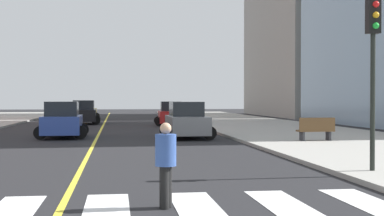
# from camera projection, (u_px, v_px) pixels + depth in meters

# --- Properties ---
(sidewalk_kerb_east) EXTENTS (10.00, 120.00, 0.15)m
(sidewalk_kerb_east) POSITION_uv_depth(u_px,v_px,m) (341.00, 141.00, 28.13)
(sidewalk_kerb_east) COLOR #9E9B93
(sidewalk_kerb_east) RESTS_ON ground
(crosswalk_paint) EXTENTS (13.50, 4.00, 0.01)m
(crosswalk_paint) POSITION_uv_depth(u_px,v_px,m) (58.00, 213.00, 10.66)
(crosswalk_paint) COLOR silver
(crosswalk_paint) RESTS_ON ground
(lane_divider_paint) EXTENTS (0.16, 80.00, 0.01)m
(lane_divider_paint) POSITION_uv_depth(u_px,v_px,m) (103.00, 125.00, 46.34)
(lane_divider_paint) COLOR yellow
(lane_divider_paint) RESTS_ON ground
(car_yellow_nearest) EXTENTS (2.74, 4.28, 1.88)m
(car_yellow_nearest) POSITION_uv_depth(u_px,v_px,m) (86.00, 111.00, 58.96)
(car_yellow_nearest) COLOR gold
(car_yellow_nearest) RESTS_ON ground
(car_gray_second) EXTENTS (2.81, 4.50, 2.01)m
(car_gray_second) POSITION_uv_depth(u_px,v_px,m) (187.00, 121.00, 31.05)
(car_gray_second) COLOR slate
(car_gray_second) RESTS_ON ground
(car_black_third) EXTENTS (2.94, 4.62, 2.04)m
(car_black_third) POSITION_uv_depth(u_px,v_px,m) (84.00, 113.00, 48.42)
(car_black_third) COLOR black
(car_black_third) RESTS_ON ground
(car_red_fourth) EXTENTS (2.83, 4.44, 1.95)m
(car_red_fourth) POSITION_uv_depth(u_px,v_px,m) (171.00, 114.00, 45.82)
(car_red_fourth) COLOR red
(car_red_fourth) RESTS_ON ground
(car_blue_fifth) EXTENTS (2.88, 4.56, 2.02)m
(car_blue_fifth) POSITION_uv_depth(u_px,v_px,m) (62.00, 121.00, 31.34)
(car_blue_fifth) COLOR #2D479E
(car_blue_fifth) RESTS_ON ground
(traffic_light_near_corner) EXTENTS (0.36, 0.41, 4.86)m
(traffic_light_near_corner) POSITION_uv_depth(u_px,v_px,m) (373.00, 50.00, 15.84)
(traffic_light_near_corner) COLOR black
(traffic_light_near_corner) RESTS_ON sidewalk_kerb_east
(park_bench) EXTENTS (1.82, 0.62, 1.12)m
(park_bench) POSITION_uv_depth(u_px,v_px,m) (316.00, 130.00, 27.16)
(park_bench) COLOR brown
(park_bench) RESTS_ON sidewalk_kerb_east
(pedestrian_crossing) EXTENTS (0.42, 0.42, 1.71)m
(pedestrian_crossing) POSITION_uv_depth(u_px,v_px,m) (166.00, 161.00, 11.19)
(pedestrian_crossing) COLOR black
(pedestrian_crossing) RESTS_ON ground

